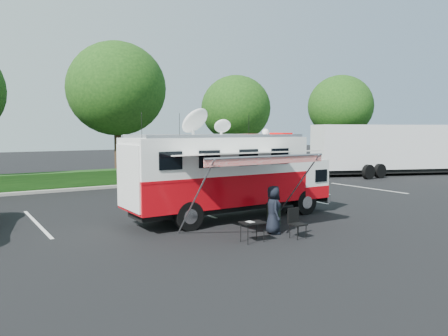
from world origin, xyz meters
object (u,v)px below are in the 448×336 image
Objects in this scene: command_truck at (229,174)px; folding_table at (252,223)px; trash_bin at (274,214)px; semi_trailer at (393,148)px.

command_truck reaches higher than folding_table.
trash_bin is (2.01, 1.47, -0.17)m from folding_table.
trash_bin is 20.88m from semi_trailer.
semi_trailer is at bearing 25.64° from trash_bin.
command_truck is 0.67× the size of semi_trailer.
command_truck is at bearing -159.90° from semi_trailer.
command_truck reaches higher than semi_trailer.
semi_trailer is at bearing 20.10° from command_truck.
command_truck is 2.40m from trash_bin.
folding_table is at bearing -112.23° from command_truck.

